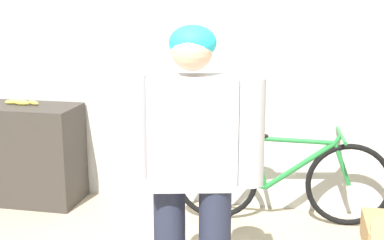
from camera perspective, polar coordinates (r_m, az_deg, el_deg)
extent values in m
cube|color=silver|center=(4.25, 3.58, 7.79)|extent=(8.00, 0.06, 2.60)
cube|color=white|center=(4.37, 10.53, -5.02)|extent=(0.08, 0.01, 0.12)
cube|color=#38332D|center=(4.66, -16.92, -3.47)|extent=(0.83, 0.46, 0.82)
cube|color=#B2B2B7|center=(2.66, 0.00, -1.28)|extent=(0.48, 0.33, 0.56)
cylinder|color=#B2B2B7|center=(2.73, -5.97, -0.68)|extent=(0.14, 0.14, 0.53)
cylinder|color=#B2B2B7|center=(2.62, 6.23, -1.30)|extent=(0.14, 0.14, 0.53)
sphere|color=#DBB28E|center=(2.59, 0.00, 7.45)|extent=(0.20, 0.20, 0.20)
ellipsoid|color=#23B7CC|center=(2.60, 0.07, 8.26)|extent=(0.23, 0.21, 0.17)
torus|color=black|center=(4.13, 2.61, -6.31)|extent=(0.64, 0.09, 0.64)
torus|color=black|center=(4.17, 16.39, -6.67)|extent=(0.64, 0.09, 0.64)
cylinder|color=#237A38|center=(4.13, 5.23, -6.72)|extent=(0.38, 0.06, 0.08)
cylinder|color=#237A38|center=(4.07, 4.59, -4.15)|extent=(0.31, 0.06, 0.36)
cylinder|color=#237A38|center=(4.07, 7.23, -4.56)|extent=(0.13, 0.04, 0.39)
cylinder|color=#237A38|center=(4.08, 11.41, -4.78)|extent=(0.52, 0.08, 0.40)
cylinder|color=#237A38|center=(4.03, 10.83, -2.17)|extent=(0.60, 0.08, 0.05)
cylinder|color=#237A38|center=(4.11, 15.71, -4.56)|extent=(0.15, 0.04, 0.33)
cylinder|color=#237A38|center=(4.05, 15.33, -1.99)|extent=(0.07, 0.04, 0.08)
cylinder|color=#237A38|center=(4.05, 15.63, -1.59)|extent=(0.06, 0.46, 0.02)
ellipsoid|color=black|center=(4.01, 6.61, -1.66)|extent=(0.23, 0.10, 0.05)
ellipsoid|color=#EAD64C|center=(4.60, -17.69, 1.77)|extent=(0.14, 0.04, 0.04)
ellipsoid|color=#EAD64C|center=(4.66, -18.56, 1.85)|extent=(0.13, 0.09, 0.04)
ellipsoid|color=#EAD64C|center=(4.57, -16.57, 1.78)|extent=(0.13, 0.09, 0.04)
sphere|color=brown|center=(4.70, -18.99, 1.91)|extent=(0.02, 0.02, 0.02)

